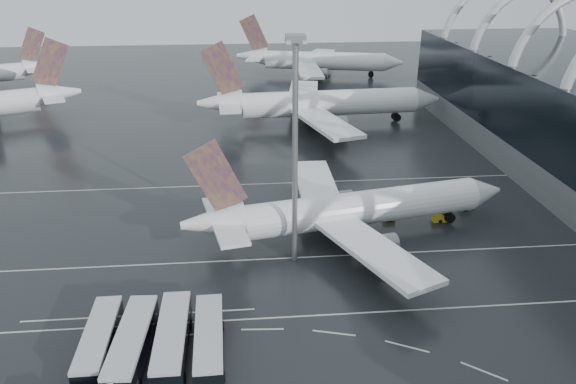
{
  "coord_description": "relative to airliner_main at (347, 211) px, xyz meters",
  "views": [
    {
      "loc": [
        -11.15,
        -57.87,
        40.97
      ],
      "look_at": [
        -4.0,
        19.73,
        7.0
      ],
      "focal_mm": 35.0,
      "sensor_mm": 36.0,
      "label": 1
    }
  ],
  "objects": [
    {
      "name": "ground",
      "position": [
        -4.82,
        -17.78,
        -4.41
      ],
      "size": [
        420.0,
        420.0,
        0.0
      ],
      "primitive_type": "plane",
      "color": "black",
      "rests_on": "ground"
    },
    {
      "name": "lane_marking_near",
      "position": [
        -4.82,
        -19.78,
        -4.4
      ],
      "size": [
        120.0,
        0.25,
        0.01
      ],
      "primitive_type": "cube",
      "color": "beige",
      "rests_on": "ground"
    },
    {
      "name": "lane_marking_mid",
      "position": [
        -4.82,
        -5.78,
        -4.4
      ],
      "size": [
        120.0,
        0.25,
        0.01
      ],
      "primitive_type": "cube",
      "color": "beige",
      "rests_on": "ground"
    },
    {
      "name": "lane_marking_far",
      "position": [
        -4.82,
        22.22,
        -4.4
      ],
      "size": [
        120.0,
        0.25,
        0.01
      ],
      "primitive_type": "cube",
      "color": "beige",
      "rests_on": "ground"
    },
    {
      "name": "bus_bay_line_north",
      "position": [
        -28.82,
        -17.78,
        -4.4
      ],
      "size": [
        28.0,
        0.25,
        0.01
      ],
      "primitive_type": "cube",
      "color": "beige",
      "rests_on": "ground"
    },
    {
      "name": "airliner_main",
      "position": [
        0.0,
        0.0,
        0.0
      ],
      "size": [
        51.76,
        44.72,
        17.6
      ],
      "rotation": [
        0.0,
        0.0,
        0.2
      ],
      "color": "white",
      "rests_on": "ground"
    },
    {
      "name": "airliner_gate_b",
      "position": [
        3.77,
        59.59,
        0.93
      ],
      "size": [
        61.36,
        55.14,
        21.31
      ],
      "rotation": [
        0.0,
        0.0,
        0.06
      ],
      "color": "white",
      "rests_on": "ground"
    },
    {
      "name": "airliner_gate_c",
      "position": [
        11.36,
        117.81,
        0.72
      ],
      "size": [
        57.15,
        51.89,
        20.5
      ],
      "rotation": [
        0.0,
        0.0,
        -0.23
      ],
      "color": "white",
      "rests_on": "ground"
    },
    {
      "name": "bus_row_near_a",
      "position": [
        -31.86,
        -24.74,
        -2.63
      ],
      "size": [
        3.23,
        13.14,
        3.23
      ],
      "rotation": [
        0.0,
        0.0,
        1.58
      ],
      "color": "#2A123A",
      "rests_on": "ground"
    },
    {
      "name": "bus_row_near_b",
      "position": [
        -28.19,
        -25.69,
        -2.52
      ],
      "size": [
        4.0,
        14.15,
        3.44
      ],
      "rotation": [
        0.0,
        0.0,
        1.51
      ],
      "color": "#2A123A",
      "rests_on": "ground"
    },
    {
      "name": "bus_row_near_c",
      "position": [
        -23.97,
        -25.28,
        -2.52
      ],
      "size": [
        3.39,
        13.99,
        3.44
      ],
      "rotation": [
        0.0,
        0.0,
        1.57
      ],
      "color": "#2A123A",
      "rests_on": "ground"
    },
    {
      "name": "bus_row_near_d",
      "position": [
        -19.98,
        -25.68,
        -2.6
      ],
      "size": [
        3.46,
        13.4,
        3.28
      ],
      "rotation": [
        0.0,
        0.0,
        1.6
      ],
      "color": "#2A123A",
      "rests_on": "ground"
    },
    {
      "name": "floodlight_mast",
      "position": [
        -8.64,
        -6.25,
        15.32
      ],
      "size": [
        2.4,
        2.4,
        31.36
      ],
      "color": "gray",
      "rests_on": "ground"
    },
    {
      "name": "gse_cart_belly_a",
      "position": [
        16.16,
        3.84,
        -3.8
      ],
      "size": [
        2.22,
        1.31,
        1.21
      ],
      "primitive_type": "cube",
      "color": "gold",
      "rests_on": "ground"
    },
    {
      "name": "gse_cart_belly_c",
      "position": [
        8.11,
        5.11,
        -3.87
      ],
      "size": [
        1.96,
        1.16,
        1.07
      ],
      "primitive_type": "cube",
      "color": "gold",
      "rests_on": "ground"
    },
    {
      "name": "gse_cart_belly_d",
      "position": [
        21.91,
        7.69,
        -3.86
      ],
      "size": [
        2.02,
        1.2,
        1.1
      ],
      "primitive_type": "cube",
      "color": "slate",
      "rests_on": "ground"
    },
    {
      "name": "gse_cart_belly_e",
      "position": [
        6.48,
        11.52,
        -3.82
      ],
      "size": [
        2.15,
        1.27,
        1.18
      ],
      "primitive_type": "cube",
      "color": "gold",
      "rests_on": "ground"
    }
  ]
}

